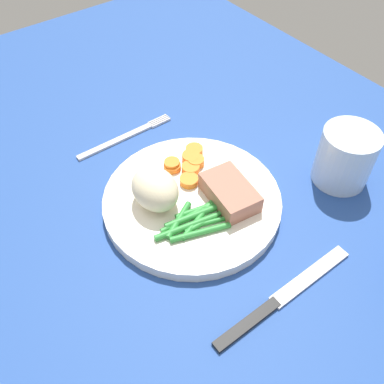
{
  "coord_description": "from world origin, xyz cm",
  "views": [
    {
      "loc": [
        31.01,
        -21.43,
        46.74
      ],
      "look_at": [
        1.11,
        0.98,
        4.6
      ],
      "focal_mm": 39.82,
      "sensor_mm": 36.0,
      "label": 1
    }
  ],
  "objects_px": {
    "meat_portion": "(230,192)",
    "knife": "(281,298)",
    "fork": "(125,137)",
    "water_glass": "(344,160)",
    "dinner_plate": "(192,201)"
  },
  "relations": [
    {
      "from": "fork",
      "to": "knife",
      "type": "bearing_deg",
      "value": -1.1
    },
    {
      "from": "fork",
      "to": "water_glass",
      "type": "bearing_deg",
      "value": 36.9
    },
    {
      "from": "fork",
      "to": "knife",
      "type": "distance_m",
      "value": 0.35
    },
    {
      "from": "fork",
      "to": "water_glass",
      "type": "relative_size",
      "value": 2.02
    },
    {
      "from": "meat_portion",
      "to": "knife",
      "type": "height_order",
      "value": "meat_portion"
    },
    {
      "from": "water_glass",
      "to": "knife",
      "type": "bearing_deg",
      "value": -66.36
    },
    {
      "from": "dinner_plate",
      "to": "knife",
      "type": "xyz_separation_m",
      "value": [
        0.17,
        -0.0,
        -0.01
      ]
    },
    {
      "from": "fork",
      "to": "water_glass",
      "type": "distance_m",
      "value": 0.33
    },
    {
      "from": "meat_portion",
      "to": "fork",
      "type": "bearing_deg",
      "value": -168.92
    },
    {
      "from": "meat_portion",
      "to": "knife",
      "type": "xyz_separation_m",
      "value": [
        0.14,
        -0.04,
        -0.03
      ]
    },
    {
      "from": "knife",
      "to": "water_glass",
      "type": "bearing_deg",
      "value": 109.76
    },
    {
      "from": "dinner_plate",
      "to": "fork",
      "type": "distance_m",
      "value": 0.17
    },
    {
      "from": "dinner_plate",
      "to": "meat_portion",
      "type": "height_order",
      "value": "meat_portion"
    },
    {
      "from": "meat_portion",
      "to": "knife",
      "type": "relative_size",
      "value": 0.39
    },
    {
      "from": "meat_portion",
      "to": "fork",
      "type": "relative_size",
      "value": 0.48
    }
  ]
}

